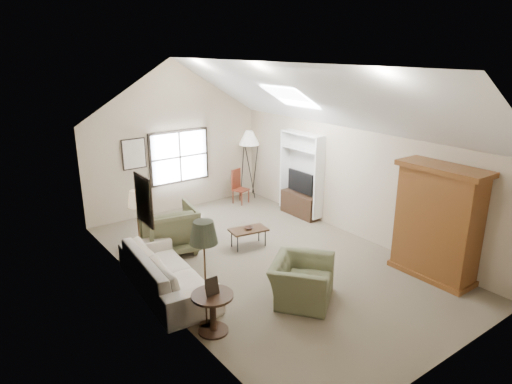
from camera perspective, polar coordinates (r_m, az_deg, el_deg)
room_shell at (r=8.68m, az=1.60°, el=10.77°), size 5.01×8.01×4.00m
window at (r=12.35m, az=-9.53°, el=4.37°), size 1.72×0.08×1.42m
skylight at (r=10.19m, az=4.29°, el=11.85°), size 0.80×1.20×0.52m
wall_art at (r=9.71m, az=-14.49°, el=2.05°), size 1.97×3.71×0.88m
armoire at (r=9.24m, az=21.75°, el=-3.58°), size 0.60×1.50×2.20m
tv_alcove at (r=11.77m, az=5.68°, el=2.35°), size 0.32×1.30×2.10m
media_console at (r=12.01m, az=5.49°, el=-1.57°), size 0.34×1.18×0.60m
tv_panel at (r=11.82m, az=5.58°, el=1.26°), size 0.05×0.90×0.55m
sofa at (r=8.54m, az=-11.10°, el=-9.65°), size 1.24×2.69×0.76m
armchair_near at (r=8.13m, az=5.71°, el=-10.95°), size 1.51×1.48×0.74m
armchair_far at (r=10.02m, az=-10.79°, el=-4.58°), size 1.27×1.29×1.01m
coffee_table at (r=10.16m, az=-0.95°, el=-5.74°), size 0.88×0.58×0.42m
bowl at (r=10.07m, az=-0.95°, el=-4.53°), size 0.23×0.23×0.05m
side_table at (r=7.33m, az=-5.40°, el=-14.84°), size 0.71×0.71×0.65m
side_chair at (r=12.85m, az=-1.92°, el=0.68°), size 0.47×0.47×0.97m
tripod_lamp at (r=13.31m, az=-0.85°, el=3.57°), size 0.70×0.70×1.99m
dark_lamp at (r=7.18m, az=-6.39°, el=-10.19°), size 0.47×0.47×1.82m
tan_lamp at (r=9.37m, az=-14.48°, el=-4.41°), size 0.35×0.35×1.64m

